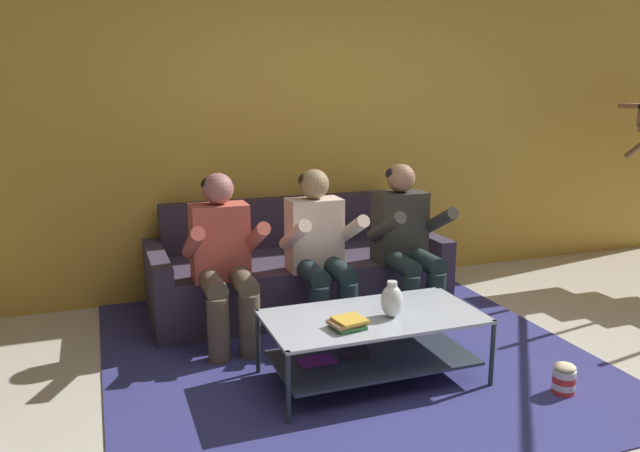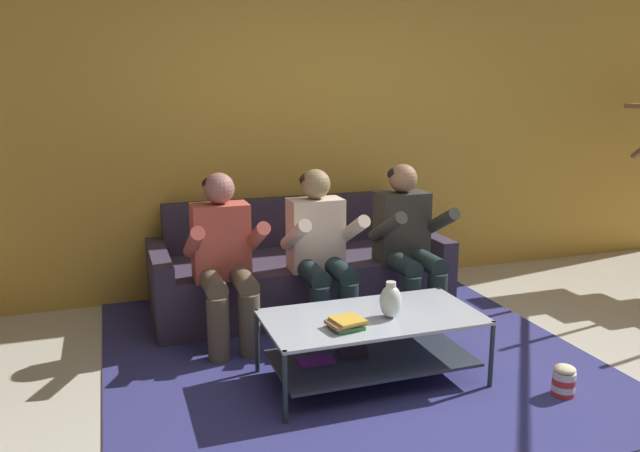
{
  "view_description": "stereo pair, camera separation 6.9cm",
  "coord_description": "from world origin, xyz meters",
  "px_view_note": "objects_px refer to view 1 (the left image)",
  "views": [
    {
      "loc": [
        -1.68,
        -2.59,
        1.72
      ],
      "look_at": [
        -0.37,
        1.0,
        0.85
      ],
      "focal_mm": 35.0,
      "sensor_mm": 36.0,
      "label": 1
    },
    {
      "loc": [
        -1.61,
        -2.61,
        1.72
      ],
      "look_at": [
        -0.37,
        1.0,
        0.85
      ],
      "focal_mm": 35.0,
      "sensor_mm": 36.0,
      "label": 2
    }
  ],
  "objects_px": {
    "person_seated_right": "(406,237)",
    "vase": "(392,300)",
    "coffee_table": "(371,337)",
    "book_stack": "(348,323)",
    "popcorn_tub": "(564,379)",
    "person_seated_middle": "(320,245)",
    "couch": "(296,272)",
    "person_seated_left": "(223,254)"
  },
  "relations": [
    {
      "from": "coffee_table",
      "to": "book_stack",
      "type": "height_order",
      "value": "book_stack"
    },
    {
      "from": "person_seated_right",
      "to": "coffee_table",
      "type": "relative_size",
      "value": 0.92
    },
    {
      "from": "person_seated_middle",
      "to": "popcorn_tub",
      "type": "bearing_deg",
      "value": -54.58
    },
    {
      "from": "person_seated_right",
      "to": "popcorn_tub",
      "type": "distance_m",
      "value": 1.5
    },
    {
      "from": "couch",
      "to": "book_stack",
      "type": "height_order",
      "value": "couch"
    },
    {
      "from": "coffee_table",
      "to": "vase",
      "type": "height_order",
      "value": "vase"
    },
    {
      "from": "person_seated_right",
      "to": "book_stack",
      "type": "bearing_deg",
      "value": -131.67
    },
    {
      "from": "couch",
      "to": "book_stack",
      "type": "distance_m",
      "value": 1.54
    },
    {
      "from": "couch",
      "to": "person_seated_middle",
      "type": "bearing_deg",
      "value": -90.0
    },
    {
      "from": "popcorn_tub",
      "to": "book_stack",
      "type": "bearing_deg",
      "value": 160.83
    },
    {
      "from": "book_stack",
      "to": "vase",
      "type": "bearing_deg",
      "value": 13.6
    },
    {
      "from": "book_stack",
      "to": "person_seated_right",
      "type": "bearing_deg",
      "value": 48.33
    },
    {
      "from": "person_seated_left",
      "to": "person_seated_right",
      "type": "height_order",
      "value": "person_seated_right"
    },
    {
      "from": "book_stack",
      "to": "coffee_table",
      "type": "bearing_deg",
      "value": 32.74
    },
    {
      "from": "vase",
      "to": "person_seated_right",
      "type": "bearing_deg",
      "value": 57.94
    },
    {
      "from": "couch",
      "to": "vase",
      "type": "relative_size",
      "value": 10.59
    },
    {
      "from": "person_seated_right",
      "to": "coffee_table",
      "type": "height_order",
      "value": "person_seated_right"
    },
    {
      "from": "person_seated_middle",
      "to": "coffee_table",
      "type": "bearing_deg",
      "value": -88.73
    },
    {
      "from": "person_seated_middle",
      "to": "vase",
      "type": "relative_size",
      "value": 5.38
    },
    {
      "from": "coffee_table",
      "to": "person_seated_right",
      "type": "bearing_deg",
      "value": 51.82
    },
    {
      "from": "coffee_table",
      "to": "vase",
      "type": "relative_size",
      "value": 5.9
    },
    {
      "from": "vase",
      "to": "popcorn_tub",
      "type": "xyz_separation_m",
      "value": [
        0.86,
        -0.48,
        -0.41
      ]
    },
    {
      "from": "couch",
      "to": "popcorn_tub",
      "type": "bearing_deg",
      "value": -63.14
    },
    {
      "from": "person_seated_right",
      "to": "book_stack",
      "type": "distance_m",
      "value": 1.31
    },
    {
      "from": "person_seated_right",
      "to": "popcorn_tub",
      "type": "height_order",
      "value": "person_seated_right"
    },
    {
      "from": "person_seated_right",
      "to": "vase",
      "type": "xyz_separation_m",
      "value": [
        -0.56,
        -0.9,
        -0.12
      ]
    },
    {
      "from": "vase",
      "to": "popcorn_tub",
      "type": "relative_size",
      "value": 1.13
    },
    {
      "from": "couch",
      "to": "coffee_table",
      "type": "relative_size",
      "value": 1.79
    },
    {
      "from": "book_stack",
      "to": "popcorn_tub",
      "type": "xyz_separation_m",
      "value": [
        1.16,
        -0.4,
        -0.34
      ]
    },
    {
      "from": "couch",
      "to": "person_seated_right",
      "type": "xyz_separation_m",
      "value": [
        0.68,
        -0.55,
        0.36
      ]
    },
    {
      "from": "coffee_table",
      "to": "vase",
      "type": "distance_m",
      "value": 0.26
    },
    {
      "from": "person_seated_middle",
      "to": "book_stack",
      "type": "distance_m",
      "value": 1.0
    },
    {
      "from": "person_seated_right",
      "to": "book_stack",
      "type": "relative_size",
      "value": 5.4
    },
    {
      "from": "person_seated_left",
      "to": "person_seated_middle",
      "type": "xyz_separation_m",
      "value": [
        0.68,
        -0.0,
        -0.0
      ]
    },
    {
      "from": "person_seated_right",
      "to": "vase",
      "type": "relative_size",
      "value": 5.42
    },
    {
      "from": "coffee_table",
      "to": "couch",
      "type": "bearing_deg",
      "value": 90.76
    },
    {
      "from": "person_seated_left",
      "to": "person_seated_middle",
      "type": "relative_size",
      "value": 1.0
    },
    {
      "from": "popcorn_tub",
      "to": "person_seated_right",
      "type": "bearing_deg",
      "value": 102.23
    },
    {
      "from": "couch",
      "to": "popcorn_tub",
      "type": "xyz_separation_m",
      "value": [
        0.97,
        -1.92,
        -0.18
      ]
    },
    {
      "from": "coffee_table",
      "to": "book_stack",
      "type": "xyz_separation_m",
      "value": [
        -0.2,
        -0.13,
        0.16
      ]
    },
    {
      "from": "couch",
      "to": "person_seated_left",
      "type": "height_order",
      "value": "person_seated_left"
    },
    {
      "from": "couch",
      "to": "vase",
      "type": "distance_m",
      "value": 1.47
    }
  ]
}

